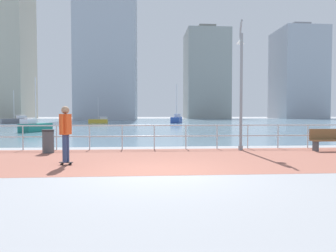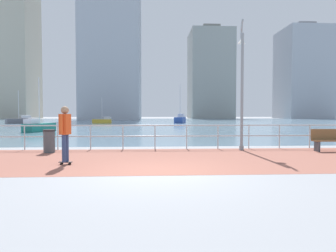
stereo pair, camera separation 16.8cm
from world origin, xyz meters
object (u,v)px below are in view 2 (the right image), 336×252
Objects in this scene: lamppost at (242,79)px; sailboat_gray at (39,126)px; trash_bin at (49,141)px; sailboat_blue at (180,119)px; park_bench at (331,140)px; sailboat_navy at (20,120)px; sailboat_white at (103,121)px; skateboarder at (65,130)px.

lamppost is 19.84m from sailboat_gray.
sailboat_gray is (-5.75, 14.68, -0.02)m from trash_bin.
sailboat_blue reaches higher than lamppost.
sailboat_navy is (-28.61, 37.80, 0.03)m from park_bench.
lamppost reaches higher than sailboat_white.
sailboat_gray reaches higher than park_bench.
sailboat_gray is at bearing -120.58° from sailboat_blue.
sailboat_gray is 1.09× the size of sailboat_white.
sailboat_gray is at bearing -63.73° from sailboat_navy.
trash_bin is (-1.46, 2.95, -0.60)m from skateboarder.
park_bench is 22.77m from sailboat_gray.
sailboat_white reaches higher than trash_bin.
skateboarder is at bearing -82.50° from sailboat_white.
trash_bin is 41.34m from sailboat_navy.
sailboat_white is at bearing -176.24° from sailboat_blue.
sailboat_navy is (-25.04, 37.08, -2.56)m from lamppost.
sailboat_gray is (-7.21, 17.63, -0.62)m from skateboarder.
lamppost is at bearing -55.97° from sailboat_navy.
sailboat_gray is (-14.85, -25.14, -0.18)m from sailboat_blue.
park_bench is (3.58, -0.72, -2.59)m from lamppost.
lamppost is at bearing 168.60° from park_bench.
sailboat_gray reaches higher than sailboat_white.
sailboat_navy is at bearing 127.12° from park_bench.
park_bench is at bearing -40.65° from sailboat_gray.
sailboat_white is at bearing 107.38° from lamppost.
sailboat_blue is at bearing 77.12° from trash_bin.
sailboat_white reaches higher than skateboarder.
sailboat_gray is 0.89× the size of sailboat_navy.
trash_bin is at bearing -175.94° from lamppost.
trash_bin is 0.21× the size of sailboat_white.
skateboarder is at bearing -65.45° from sailboat_navy.
sailboat_white is at bearing 86.02° from sailboat_gray.
sailboat_navy reaches higher than skateboarder.
sailboat_navy is at bearing 124.03° from lamppost.
sailboat_blue is at bearing 93.47° from park_bench.
sailboat_navy is at bearing 114.41° from trash_bin.
sailboat_gray reaches higher than skateboarder.
sailboat_blue reaches higher than trash_bin.
trash_bin is 39.16m from sailboat_white.
sailboat_blue is 29.20m from sailboat_gray.
trash_bin is 40.84m from sailboat_blue.
skateboarder reaches higher than trash_bin.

